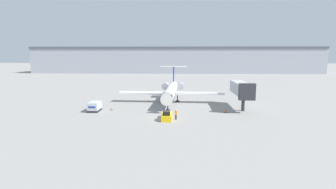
{
  "coord_description": "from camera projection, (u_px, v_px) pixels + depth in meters",
  "views": [
    {
      "loc": [
        2.55,
        -47.45,
        11.99
      ],
      "look_at": [
        0.0,
        10.96,
        2.93
      ],
      "focal_mm": 28.0,
      "sensor_mm": 36.0,
      "label": 1
    }
  ],
  "objects": [
    {
      "name": "ground_plane",
      "position": [
        165.0,
        119.0,
        48.8
      ],
      "size": [
        600.0,
        600.0,
        0.0
      ],
      "primitive_type": "plane",
      "color": "gray"
    },
    {
      "name": "terminal_building",
      "position": [
        175.0,
        60.0,
        166.0
      ],
      "size": [
        180.0,
        16.8,
        16.41
      ],
      "color": "#9EA3AD",
      "rests_on": "ground"
    },
    {
      "name": "airplane_main",
      "position": [
        171.0,
        90.0,
        65.59
      ],
      "size": [
        26.28,
        25.35,
        8.52
      ],
      "color": "white",
      "rests_on": "ground"
    },
    {
      "name": "pushback_tug",
      "position": [
        167.0,
        116.0,
        48.36
      ],
      "size": [
        1.82,
        4.68,
        1.78
      ],
      "color": "yellow",
      "rests_on": "ground"
    },
    {
      "name": "luggage_cart",
      "position": [
        95.0,
        107.0,
        55.18
      ],
      "size": [
        2.11,
        3.45,
        2.02
      ],
      "color": "#232326",
      "rests_on": "ground"
    },
    {
      "name": "worker_near_tug",
      "position": [
        176.0,
        114.0,
        48.26
      ],
      "size": [
        0.4,
        0.26,
        1.84
      ],
      "color": "#232838",
      "rests_on": "ground"
    },
    {
      "name": "traffic_cone_left",
      "position": [
        111.0,
        109.0,
        56.55
      ],
      "size": [
        0.57,
        0.57,
        0.69
      ],
      "color": "black",
      "rests_on": "ground"
    },
    {
      "name": "traffic_cone_right",
      "position": [
        225.0,
        110.0,
        54.3
      ],
      "size": [
        0.64,
        0.64,
        0.82
      ],
      "color": "black",
      "rests_on": "ground"
    },
    {
      "name": "jet_bridge",
      "position": [
        241.0,
        89.0,
        57.29
      ],
      "size": [
        3.2,
        11.79,
        6.19
      ],
      "color": "#2D2D33",
      "rests_on": "ground"
    }
  ]
}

